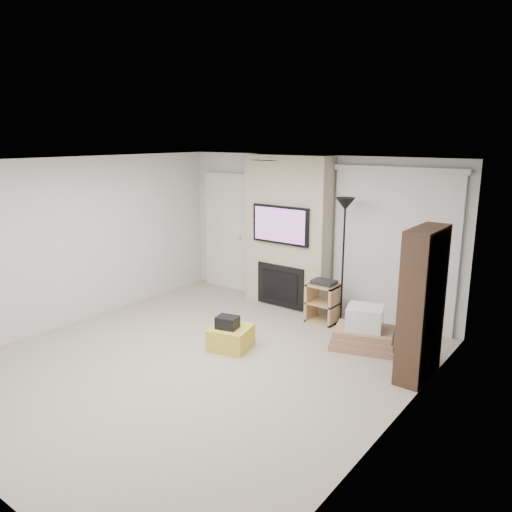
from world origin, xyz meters
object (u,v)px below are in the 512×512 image
Objects in this scene: av_stand at (323,300)px; box_stack at (364,332)px; floor_lamp at (344,226)px; bookshelf at (422,304)px; ottoman at (231,338)px.

av_stand reaches higher than box_stack.
bookshelf is (1.53, -1.00, -0.62)m from floor_lamp.
ottoman is at bearing -141.37° from box_stack.
ottoman is 1.80m from box_stack.
floor_lamp is 1.07× the size of bookshelf.
ottoman is 0.76× the size of av_stand.
av_stand is 0.37× the size of bookshelf.
ottoman is 1.71m from av_stand.
av_stand is (-0.26, -0.10, -1.17)m from floor_lamp.
ottoman is at bearing -162.40° from bookshelf.
ottoman is 2.51m from bookshelf.
floor_lamp is at bearing 20.60° from av_stand.
av_stand is (0.49, 1.63, 0.20)m from ottoman.
bookshelf is (0.87, -0.40, 0.68)m from box_stack.
av_stand is 2.08m from bookshelf.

